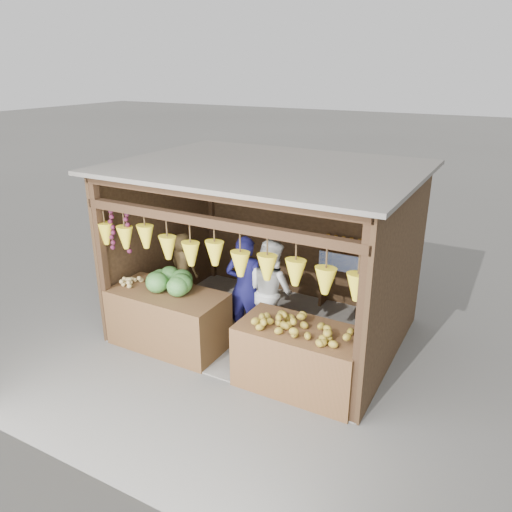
{
  "coord_description": "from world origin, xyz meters",
  "views": [
    {
      "loc": [
        3.25,
        -6.28,
        4.0
      ],
      "look_at": [
        -0.12,
        -0.1,
        1.29
      ],
      "focal_mm": 35.0,
      "sensor_mm": 36.0,
      "label": 1
    }
  ],
  "objects": [
    {
      "name": "melon_pile",
      "position": [
        -1.09,
        -1.02,
        1.04
      ],
      "size": [
        1.0,
        0.5,
        0.32
      ],
      "primitive_type": null,
      "color": "#165317",
      "rests_on": "counter_left"
    },
    {
      "name": "counter_right",
      "position": [
        1.09,
        -1.11,
        0.43
      ],
      "size": [
        1.63,
        0.85,
        0.86
      ],
      "primitive_type": "cube",
      "color": "#53391B",
      "rests_on": "ground"
    },
    {
      "name": "stool",
      "position": [
        -1.54,
        -0.05,
        0.16
      ],
      "size": [
        0.33,
        0.33,
        0.31
      ],
      "primitive_type": "cube",
      "color": "black",
      "rests_on": "ground"
    },
    {
      "name": "counter_left",
      "position": [
        -1.07,
        -1.09,
        0.44
      ],
      "size": [
        1.73,
        0.85,
        0.88
      ],
      "primitive_type": "cube",
      "color": "#452E17",
      "rests_on": "ground"
    },
    {
      "name": "vendor_seated",
      "position": [
        -1.54,
        -0.05,
        0.86
      ],
      "size": [
        0.58,
        0.42,
        1.08
      ],
      "primitive_type": "imported",
      "rotation": [
        0.0,
        0.0,
        2.98
      ],
      "color": "brown",
      "rests_on": "stool"
    },
    {
      "name": "man_standing",
      "position": [
        -0.18,
        -0.33,
        0.83
      ],
      "size": [
        0.68,
        0.52,
        1.66
      ],
      "primitive_type": "imported",
      "rotation": [
        0.0,
        0.0,
        3.35
      ],
      "color": "#14134A",
      "rests_on": "ground"
    },
    {
      "name": "stall_structure",
      "position": [
        -0.03,
        -0.04,
        1.67
      ],
      "size": [
        4.3,
        3.3,
        2.66
      ],
      "color": "slate",
      "rests_on": "ground"
    },
    {
      "name": "tanfruit_pile",
      "position": [
        -1.72,
        -1.11,
        0.94
      ],
      "size": [
        0.34,
        0.4,
        0.13
      ],
      "primitive_type": null,
      "color": "#A27D4A",
      "rests_on": "counter_left"
    },
    {
      "name": "back_shelf",
      "position": [
        1.05,
        1.28,
        0.87
      ],
      "size": [
        1.25,
        0.32,
        1.32
      ],
      "color": "#382314",
      "rests_on": "ground"
    },
    {
      "name": "ground",
      "position": [
        0.0,
        0.0,
        0.0
      ],
      "size": [
        80.0,
        80.0,
        0.0
      ],
      "primitive_type": "plane",
      "color": "#514F49",
      "rests_on": "ground"
    },
    {
      "name": "woman_standing",
      "position": [
        0.18,
        -0.18,
        0.81
      ],
      "size": [
        0.97,
        0.87,
        1.62
      ],
      "primitive_type": "imported",
      "rotation": [
        0.0,
        0.0,
        2.74
      ],
      "color": "silver",
      "rests_on": "ground"
    },
    {
      "name": "mango_pile",
      "position": [
        1.15,
        -1.16,
        0.97
      ],
      "size": [
        1.4,
        0.64,
        0.22
      ],
      "primitive_type": null,
      "color": "#B46418",
      "rests_on": "counter_right"
    }
  ]
}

